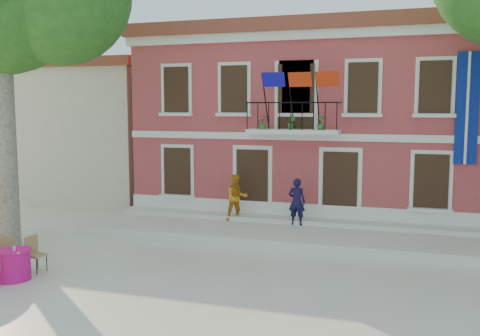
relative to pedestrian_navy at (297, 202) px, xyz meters
name	(u,v)px	position (x,y,z in m)	size (l,w,h in m)	color
ground	(175,270)	(-2.25, -5.13, -1.11)	(90.00, 90.00, 0.00)	beige
main_building	(315,120)	(-0.25, 4.86, 2.67)	(13.50, 9.59, 7.50)	#B44141
neighbor_west	(94,129)	(-11.75, 5.87, 2.10)	(9.40, 9.40, 6.40)	beige
terrace	(285,233)	(-0.25, -0.73, -0.96)	(14.00, 3.40, 0.30)	silver
pedestrian_navy	(297,202)	(0.00, 0.00, 0.00)	(0.59, 0.39, 1.63)	#131036
pedestrian_orange	(237,198)	(-2.20, 0.06, 0.02)	(0.81, 0.63, 1.66)	orange
cafe_table_1	(13,264)	(-5.81, -7.09, -0.69)	(0.90, 1.96, 0.95)	#F11680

